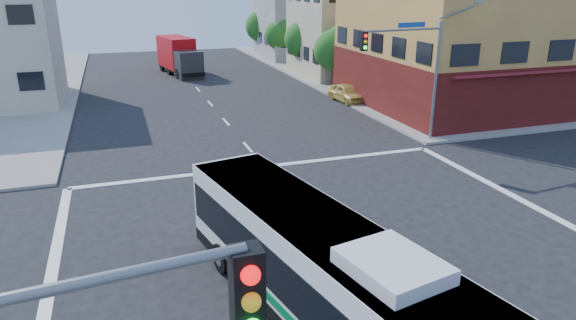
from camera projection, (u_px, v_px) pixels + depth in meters
name	position (u px, v px, depth m)	size (l,w,h in m)	color
ground	(339.00, 253.00, 18.11)	(120.00, 120.00, 0.00)	black
sidewalk_ne	(491.00, 63.00, 59.97)	(50.00, 50.00, 0.15)	gray
corner_building_ne	(484.00, 27.00, 38.75)	(18.10, 15.44, 14.00)	gold
building_east_near	(357.00, 30.00, 52.18)	(12.06, 10.06, 9.00)	#C8B398
building_east_far	(309.00, 16.00, 64.55)	(12.06, 10.06, 10.00)	#A1A29C
signal_mast_ne	(413.00, 59.00, 28.72)	(7.91, 1.13, 8.07)	slate
street_tree_a	(335.00, 47.00, 45.53)	(3.60, 3.60, 5.53)	#3A2515
street_tree_b	(304.00, 37.00, 52.64)	(3.80, 3.80, 5.79)	#3A2515
street_tree_c	(280.00, 33.00, 59.90)	(3.40, 3.40, 5.29)	#3A2515
street_tree_d	(262.00, 24.00, 66.92)	(4.00, 4.00, 6.03)	#3A2515
transit_bus	(316.00, 269.00, 13.87)	(4.87, 12.04, 3.49)	black
box_truck	(179.00, 57.00, 52.81)	(3.83, 8.56, 3.72)	#27282C
parked_car	(347.00, 93.00, 40.90)	(1.66, 4.13, 1.41)	gold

